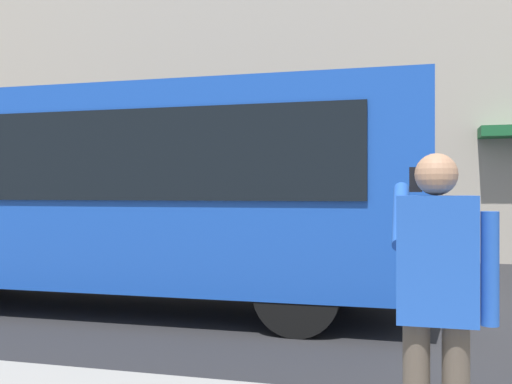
{
  "coord_description": "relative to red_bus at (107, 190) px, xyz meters",
  "views": [
    {
      "loc": [
        0.23,
        7.9,
        1.65
      ],
      "look_at": [
        2.23,
        0.34,
        1.65
      ],
      "focal_mm": 40.64,
      "sensor_mm": 36.0,
      "label": 1
    }
  ],
  "objects": [
    {
      "name": "pedestrian_photographer",
      "position": [
        -4.4,
        4.45,
        -0.54
      ],
      "size": [
        0.53,
        0.52,
        1.7
      ],
      "color": "#4C4238",
      "rests_on": "sidewalk_curb"
    },
    {
      "name": "building_facade_far",
      "position": [
        -4.51,
        -7.09,
        4.3
      ],
      "size": [
        28.0,
        1.55,
        12.0
      ],
      "color": "#A89E8E",
      "rests_on": "ground_plane"
    },
    {
      "name": "red_bus",
      "position": [
        0.0,
        0.0,
        0.0
      ],
      "size": [
        9.05,
        2.54,
        3.08
      ],
      "color": "#1947AD",
      "rests_on": "ground_plane"
    },
    {
      "name": "ground_plane",
      "position": [
        -4.49,
        -0.3,
        -1.68
      ],
      "size": [
        60.0,
        60.0,
        0.0
      ],
      "primitive_type": "plane",
      "color": "#232326"
    }
  ]
}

